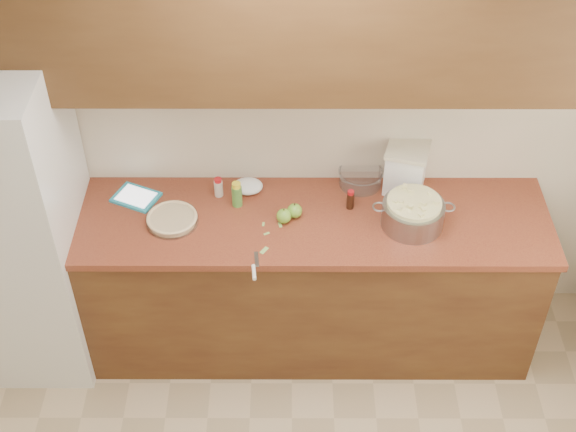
{
  "coord_description": "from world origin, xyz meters",
  "views": [
    {
      "loc": [
        -0.02,
        -1.54,
        3.67
      ],
      "look_at": [
        -0.02,
        1.43,
        0.98
      ],
      "focal_mm": 50.0,
      "sensor_mm": 36.0,
      "label": 1
    }
  ],
  "objects_px": {
    "flour_canister": "(406,168)",
    "pie": "(172,219)",
    "tablet": "(136,197)",
    "colander": "(413,213)"
  },
  "relations": [
    {
      "from": "flour_canister",
      "to": "tablet",
      "type": "height_order",
      "value": "flour_canister"
    },
    {
      "from": "flour_canister",
      "to": "tablet",
      "type": "xyz_separation_m",
      "value": [
        -1.41,
        -0.09,
        -0.12
      ]
    },
    {
      "from": "flour_canister",
      "to": "tablet",
      "type": "bearing_deg",
      "value": -176.18
    },
    {
      "from": "pie",
      "to": "colander",
      "type": "bearing_deg",
      "value": -0.5
    },
    {
      "from": "pie",
      "to": "tablet",
      "type": "height_order",
      "value": "pie"
    },
    {
      "from": "pie",
      "to": "flour_canister",
      "type": "bearing_deg",
      "value": 13.13
    },
    {
      "from": "colander",
      "to": "pie",
      "type": "bearing_deg",
      "value": 179.5
    },
    {
      "from": "pie",
      "to": "flour_canister",
      "type": "height_order",
      "value": "flour_canister"
    },
    {
      "from": "flour_canister",
      "to": "pie",
      "type": "bearing_deg",
      "value": -166.87
    },
    {
      "from": "colander",
      "to": "tablet",
      "type": "xyz_separation_m",
      "value": [
        -1.42,
        0.2,
        -0.07
      ]
    }
  ]
}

